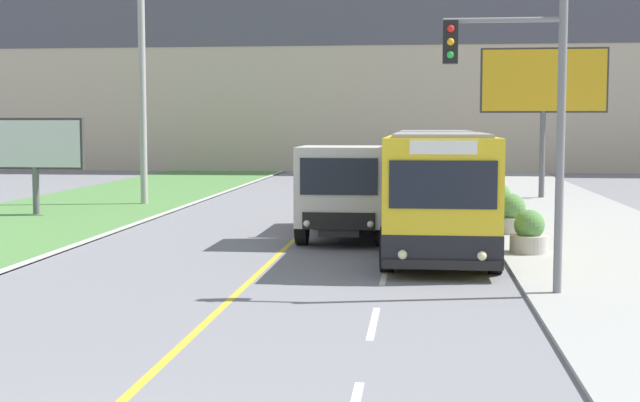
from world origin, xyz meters
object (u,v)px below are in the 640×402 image
Objects in this scene: planter_round_third at (498,203)px; dump_truck at (345,193)px; traffic_light_mast at (525,107)px; billboard_large at (544,85)px; utility_pole_far at (142,76)px; planter_round_near at (529,234)px; car_distant at (428,178)px; planter_round_second at (511,216)px; billboard_small at (35,147)px; city_bus at (437,187)px.

dump_truck is at bearing -129.69° from planter_round_third.
billboard_large is (3.31, 22.07, 1.32)m from traffic_light_mast.
planter_round_near is (13.75, -12.58, -4.60)m from utility_pole_far.
dump_truck reaches higher than car_distant.
planter_round_second reaches higher than planter_round_near.
utility_pole_far is 15.11m from planter_round_third.
planter_round_second is at bearing -13.93° from billboard_small.
traffic_light_mast is (3.99, -7.63, 2.23)m from dump_truck.
planter_round_near is at bearing -26.64° from dump_truck.
planter_round_near is 4.02m from planter_round_second.
dump_truck is at bearing -26.17° from billboard_small.
city_bus is at bearing 136.13° from planter_round_near.
traffic_light_mast is 13.63m from planter_round_third.
planter_round_near is at bearing -83.57° from car_distant.
billboard_small is at bearing -138.96° from car_distant.
traffic_light_mast is at bearing -94.56° from planter_round_second.
billboard_large is at bearing 24.98° from billboard_small.
car_distant is at bearing 144.66° from billboard_large.
billboard_small is at bearing 166.07° from planter_round_second.
car_distant is 0.66× the size of billboard_large.
billboard_small is at bearing 153.69° from planter_round_near.
billboard_large is (4.78, 14.68, 3.35)m from city_bus.
planter_round_second is (2.25, -16.23, -0.10)m from car_distant.
billboard_small is (-18.84, -8.77, -2.46)m from billboard_large.
utility_pole_far is 2.85× the size of billboard_small.
billboard_large reaches higher than planter_round_third.
billboard_large is 13.76m from planter_round_second.
car_distant is at bearing 96.43° from planter_round_near.
planter_round_second is at bearing -101.37° from billboard_large.
dump_truck is 5.29× the size of planter_round_third.
billboard_small is at bearing 157.20° from city_bus.
planter_round_second is 0.96× the size of planter_round_third.
dump_truck is at bearing 117.63° from traffic_light_mast.
planter_round_second is (13.72, -8.55, -4.57)m from utility_pole_far.
traffic_light_mast is 4.83× the size of planter_round_second.
utility_pole_far is at bearing 126.07° from traffic_light_mast.
city_bus is 3.26m from planter_round_near.
car_distant reaches higher than planter_round_third.
city_bus is 15.28m from billboard_small.
city_bus is at bearing -22.80° from billboard_small.
car_distant is at bearing 97.89° from planter_round_second.
billboard_small is at bearing 139.42° from traffic_light_mast.
car_distant is at bearing 93.39° from traffic_light_mast.
car_distant is 0.77× the size of traffic_light_mast.
billboard_large is 20.92m from billboard_small.
utility_pole_far is 16.80m from planter_round_second.
dump_truck is 1.49× the size of car_distant.
utility_pole_far is (-8.99, 10.19, 3.82)m from dump_truck.
dump_truck reaches higher than planter_round_near.
traffic_light_mast is at bearing -98.54° from billboard_large.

